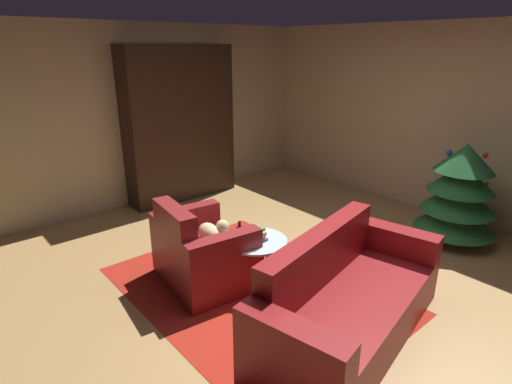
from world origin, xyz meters
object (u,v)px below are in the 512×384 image
coffee_table (256,245)px  bottle_on_table (240,234)px  decorated_tree (459,193)px  couch_red (346,303)px  book_stack_on_table (255,234)px  armchair_red (201,254)px  bookshelf_unit (186,123)px

coffee_table → bottle_on_table: 0.22m
bottle_on_table → decorated_tree: size_ratio=0.19×
couch_red → book_stack_on_table: 1.09m
armchair_red → decorated_tree: bearing=67.0°
bookshelf_unit → decorated_tree: (3.43, 1.57, -0.54)m
bookshelf_unit → coffee_table: bearing=-18.4°
coffee_table → book_stack_on_table: (-0.02, 0.00, 0.11)m
bookshelf_unit → decorated_tree: bookshelf_unit is taller
coffee_table → armchair_red: bearing=-134.2°
armchair_red → bottle_on_table: 0.47m
bookshelf_unit → couch_red: bookshelf_unit is taller
bookshelf_unit → armchair_red: size_ratio=2.15×
couch_red → coffee_table: (-1.05, -0.05, 0.13)m
couch_red → coffee_table: 1.06m
bookshelf_unit → couch_red: 3.84m
bookshelf_unit → armchair_red: bookshelf_unit is taller
bottle_on_table → decorated_tree: decorated_tree is taller
coffee_table → bottle_on_table: size_ratio=2.70×
couch_red → decorated_tree: 2.42m
coffee_table → decorated_tree: decorated_tree is taller
coffee_table → book_stack_on_table: size_ratio=2.55×
armchair_red → couch_red: bearing=17.1°
book_stack_on_table → bottle_on_table: bearing=-102.6°
armchair_red → coffee_table: 0.55m
bookshelf_unit → decorated_tree: 3.81m
coffee_table → bookshelf_unit: bearing=161.6°
bottle_on_table → book_stack_on_table: bearing=77.4°
couch_red → armchair_red: bearing=-162.9°
bookshelf_unit → armchair_red: (2.23, -1.25, -0.83)m
book_stack_on_table → bottle_on_table: 0.17m
decorated_tree → book_stack_on_table: bearing=-109.1°
book_stack_on_table → decorated_tree: bearing=70.9°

